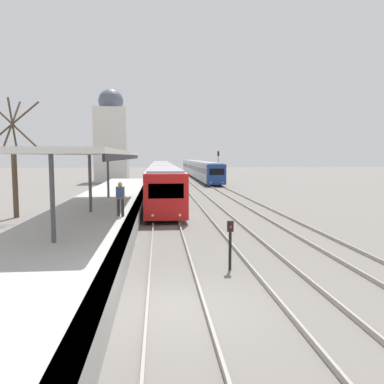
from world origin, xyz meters
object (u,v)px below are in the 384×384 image
(train_far, at_px, (198,168))
(train_near, at_px, (162,175))
(signal_post_near, at_px, (230,239))
(signal_mast_far, at_px, (218,162))
(person_on_platform, at_px, (120,196))

(train_far, bearing_deg, train_near, -105.00)
(train_near, relative_size, signal_post_near, 26.83)
(train_far, height_order, signal_mast_far, signal_mast_far)
(person_on_platform, distance_m, train_far, 51.12)
(train_near, height_order, signal_mast_far, signal_mast_far)
(train_far, relative_size, signal_mast_far, 9.84)
(train_far, xyz_separation_m, signal_mast_far, (1.74, -12.83, 1.27))
(person_on_platform, relative_size, train_near, 0.04)
(person_on_platform, height_order, signal_post_near, person_on_platform)
(person_on_platform, bearing_deg, signal_mast_far, 73.94)
(signal_mast_far, bearing_deg, signal_post_near, -98.62)
(signal_post_near, bearing_deg, person_on_platform, 125.53)
(train_far, relative_size, signal_post_near, 26.81)
(train_near, xyz_separation_m, signal_mast_far, (8.55, 12.55, 1.25))
(train_far, xyz_separation_m, signal_post_near, (-4.83, -56.21, -0.59))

